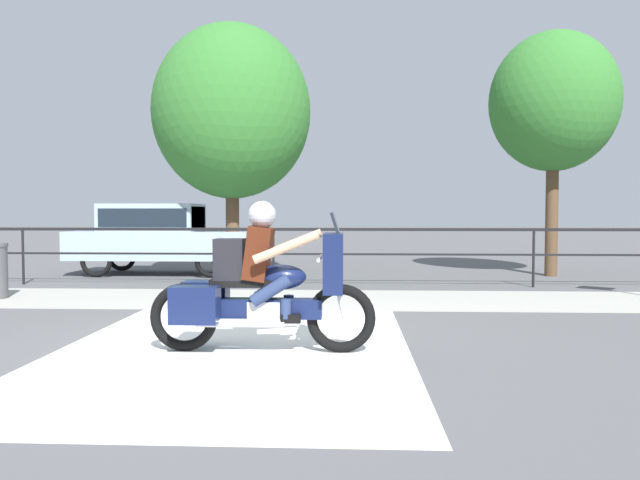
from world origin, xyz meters
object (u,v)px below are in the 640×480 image
object	(u,v)px
parked_car	(159,234)
motorcycle	(260,286)
tree_behind_sign	(554,103)
tree_behind_car	(232,112)

from	to	relation	value
parked_car	motorcycle	bearing A→B (deg)	-65.05
tree_behind_sign	tree_behind_car	world-z (taller)	tree_behind_car
parked_car	tree_behind_car	world-z (taller)	tree_behind_car
motorcycle	tree_behind_car	size ratio (longest dim) A/B	0.42
tree_behind_sign	motorcycle	bearing A→B (deg)	-124.57
motorcycle	tree_behind_sign	xyz separation A→B (m)	(5.57, 8.08, 3.26)
motorcycle	tree_behind_car	bearing A→B (deg)	102.49
motorcycle	parked_car	size ratio (longest dim) A/B	0.56
parked_car	tree_behind_sign	distance (m)	9.61
motorcycle	tree_behind_sign	size ratio (longest dim) A/B	0.43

